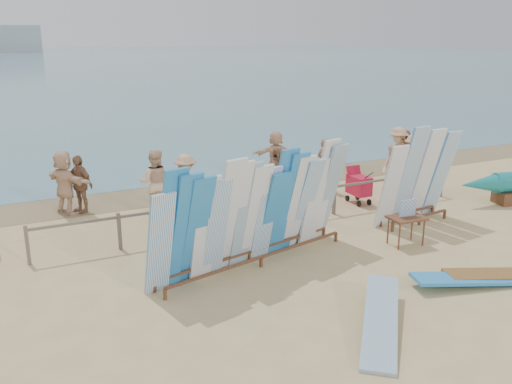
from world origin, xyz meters
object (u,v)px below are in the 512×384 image
beachgoer_extra_1 (79,184)px  beachgoer_5 (276,155)px  beachgoer_2 (155,182)px  beachgoer_7 (325,164)px  vendor_table (406,230)px  beachgoer_8 (392,171)px  flat_board_c (508,279)px  beachgoer_11 (65,182)px  flat_board_b (380,330)px  beachgoer_9 (397,154)px  beachgoer_4 (276,178)px  beachgoer_extra_0 (413,160)px  beach_chair_left (293,202)px  beach_chair_right (261,206)px  stroller (359,189)px  beachgoer_3 (186,184)px  beachgoer_10 (405,153)px  main_surfboard_rack (255,214)px  side_surfboard_rack (417,179)px  flat_board_d (476,285)px

beachgoer_extra_1 → beachgoer_5: size_ratio=0.96×
beachgoer_2 → beachgoer_7: bearing=-155.0°
vendor_table → beachgoer_8: bearing=58.9°
flat_board_c → beachgoer_11: bearing=59.3°
flat_board_c → flat_board_b: (-3.65, -0.44, 0.00)m
beachgoer_9 → beachgoer_4: bearing=-66.8°
beachgoer_9 → beachgoer_11: bearing=-82.9°
flat_board_b → beachgoer_extra_0: 9.99m
beach_chair_left → beachgoer_extra_0: beachgoer_extra_0 is taller
beach_chair_right → beachgoer_2: 3.03m
stroller → beachgoer_3: bearing=167.0°
vendor_table → beachgoer_extra_1: size_ratio=0.68×
flat_board_b → stroller: stroller is taller
stroller → beachgoer_2: (-5.75, 1.62, 0.50)m
beach_chair_right → beachgoer_3: beachgoer_3 is taller
flat_board_b → beachgoer_5: 10.26m
beachgoer_8 → beachgoer_10: 2.87m
beach_chair_right → beachgoer_2: (-2.64, 1.34, 0.68)m
beachgoer_extra_1 → beachgoer_9: size_ratio=0.89×
vendor_table → stroller: 3.42m
main_surfboard_rack → beachgoer_10: 9.55m
beach_chair_right → beachgoer_extra_0: beachgoer_extra_0 is taller
beachgoer_7 → beachgoer_extra_1: bearing=63.0°
beachgoer_4 → vendor_table: bearing=-104.7°
stroller → side_surfboard_rack: bearing=-80.4°
flat_board_b → beach_chair_right: (0.96, 6.45, 0.25)m
side_surfboard_rack → beachgoer_8: side_surfboard_rack is taller
stroller → beachgoer_8: bearing=7.6°
beachgoer_10 → beachgoer_4: bearing=-58.4°
main_surfboard_rack → flat_board_d: bearing=-52.7°
beach_chair_right → beachgoer_10: beachgoer_10 is taller
beachgoer_10 → beachgoer_2: (-9.26, -0.40, 0.11)m
main_surfboard_rack → beachgoer_5: bearing=45.0°
beachgoer_3 → beachgoer_10: beachgoer_3 is taller
beach_chair_right → beachgoer_9: 6.10m
beachgoer_10 → beachgoer_extra_1: bearing=-74.5°
vendor_table → beachgoer_8: size_ratio=0.69×
flat_board_d → beachgoer_extra_0: (4.11, 6.57, 0.86)m
beachgoer_7 → flat_board_b: bearing=134.8°
beachgoer_11 → beachgoer_extra_1: 0.39m
beachgoer_extra_1 → beachgoer_7: bearing=48.3°
beachgoer_7 → beachgoer_2: size_ratio=0.92×
beachgoer_3 → beachgoer_extra_1: bearing=34.9°
beachgoer_8 → beachgoer_9: (1.45, 1.49, 0.12)m
flat_board_b → beachgoer_9: (6.87, 7.78, 0.93)m
beachgoer_4 → beachgoer_11: bearing=125.5°
flat_board_d → beachgoer_3: size_ratio=1.58×
flat_board_d → beachgoer_3: 7.94m
flat_board_d → beachgoer_8: 6.35m
beachgoer_4 → beachgoer_10: size_ratio=1.08×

